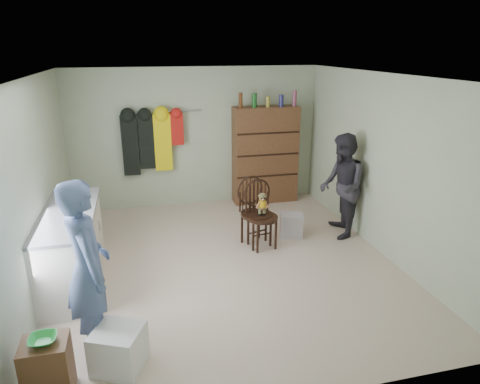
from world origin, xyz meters
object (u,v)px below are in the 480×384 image
object	(u,v)px
counter	(72,247)
dresser	(265,155)
chair_front	(261,210)
chair_far	(254,209)

from	to	relation	value
counter	dresser	world-z (taller)	dresser
chair_front	chair_far	xyz separation A→B (m)	(-0.07, 0.11, -0.01)
chair_far	counter	bearing A→B (deg)	174.82
counter	chair_far	size ratio (longest dim) A/B	1.80
chair_front	dresser	xyz separation A→B (m)	(0.63, 1.88, 0.35)
chair_front	chair_far	size ratio (longest dim) A/B	0.98
counter	chair_front	world-z (taller)	chair_front
chair_far	dresser	bearing A→B (deg)	51.25
counter	chair_front	bearing A→B (deg)	9.37
counter	chair_far	xyz separation A→B (m)	(2.50, 0.53, 0.08)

